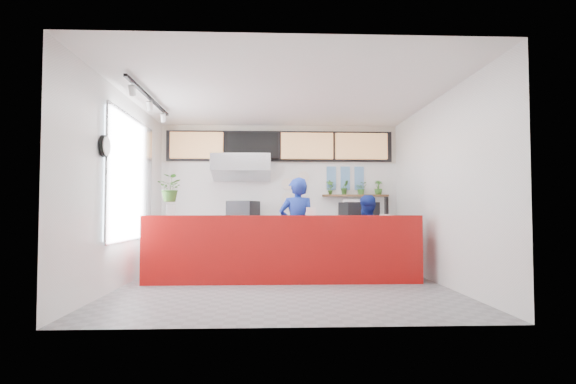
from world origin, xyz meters
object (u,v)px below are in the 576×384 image
(espresso_machine, at_px, (359,213))
(panini_oven, at_px, (243,213))
(service_counter, at_px, (283,249))
(pepper_mill, at_px, (386,206))
(staff_center, at_px, (297,227))
(staff_right, at_px, (366,236))

(espresso_machine, bearing_deg, panini_oven, 165.85)
(panini_oven, bearing_deg, service_counter, -45.59)
(service_counter, height_order, pepper_mill, pepper_mill)
(staff_center, bearing_deg, pepper_mill, 153.13)
(staff_center, xyz_separation_m, staff_right, (1.24, 0.02, -0.15))
(espresso_machine, height_order, pepper_mill, pepper_mill)
(service_counter, height_order, staff_right, staff_right)
(panini_oven, relative_size, staff_right, 0.36)
(panini_oven, bearing_deg, espresso_machine, 21.53)
(panini_oven, distance_m, espresso_machine, 2.39)
(panini_oven, distance_m, staff_center, 1.67)
(service_counter, bearing_deg, staff_right, 19.56)
(staff_right, height_order, pepper_mill, staff_right)
(service_counter, xyz_separation_m, staff_center, (0.27, 0.51, 0.33))
(staff_center, xyz_separation_m, pepper_mill, (1.44, -0.61, 0.38))
(panini_oven, relative_size, staff_center, 0.30)
(service_counter, bearing_deg, staff_center, 62.11)
(service_counter, xyz_separation_m, pepper_mill, (1.71, -0.10, 0.71))
(espresso_machine, xyz_separation_m, staff_right, (-0.12, -1.26, -0.40))
(service_counter, bearing_deg, espresso_machine, 47.79)
(service_counter, bearing_deg, pepper_mill, -3.23)
(staff_right, relative_size, pepper_mill, 5.03)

